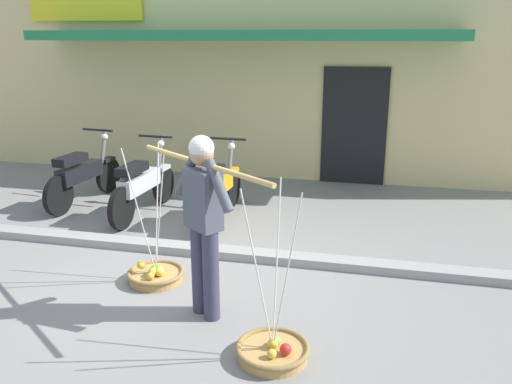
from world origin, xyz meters
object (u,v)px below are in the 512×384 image
at_px(fruit_basket_right_side, 273,350).
at_px(motorcycle_second_in_row, 142,185).
at_px(fruit_vendor, 203,215).
at_px(motorcycle_third_in_row, 218,189).
at_px(motorcycle_nearest_shop, 83,175).
at_px(fruit_basket_left_side, 156,274).

bearing_deg(fruit_basket_right_side, motorcycle_second_in_row, 129.76).
bearing_deg(motorcycle_second_in_row, fruit_vendor, -54.46).
distance_m(fruit_vendor, motorcycle_third_in_row, 2.68).
relative_size(motorcycle_nearest_shop, motorcycle_second_in_row, 1.00).
distance_m(fruit_basket_left_side, fruit_basket_right_side, 1.84).
bearing_deg(motorcycle_third_in_row, fruit_basket_right_side, -65.51).
bearing_deg(motorcycle_second_in_row, fruit_basket_left_side, -62.08).
bearing_deg(motorcycle_nearest_shop, fruit_basket_left_side, -46.25).
bearing_deg(fruit_vendor, motorcycle_third_in_row, 104.59).
height_order(fruit_vendor, motorcycle_second_in_row, fruit_vendor).
height_order(fruit_basket_left_side, motorcycle_second_in_row, fruit_basket_left_side).
relative_size(fruit_basket_right_side, motorcycle_second_in_row, 0.80).
height_order(motorcycle_second_in_row, motorcycle_third_in_row, same).
distance_m(fruit_basket_left_side, motorcycle_third_in_row, 2.04).
xyz_separation_m(fruit_basket_left_side, fruit_basket_right_side, (1.48, -1.08, -0.00)).
relative_size(fruit_vendor, fruit_basket_right_side, 1.17).
height_order(fruit_basket_left_side, motorcycle_third_in_row, fruit_basket_left_side).
height_order(fruit_basket_right_side, motorcycle_third_in_row, fruit_basket_right_side).
bearing_deg(fruit_basket_right_side, fruit_vendor, 143.82).
relative_size(fruit_vendor, motorcycle_second_in_row, 0.93).
height_order(fruit_basket_left_side, fruit_basket_right_side, same).
relative_size(fruit_basket_right_side, motorcycle_third_in_row, 0.80).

